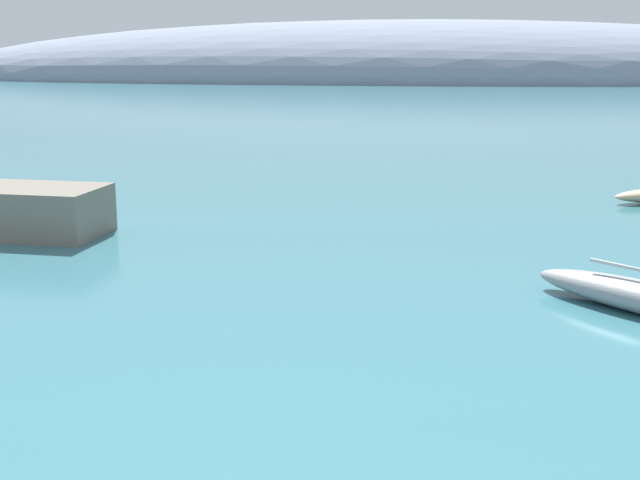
% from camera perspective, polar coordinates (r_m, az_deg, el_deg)
% --- Properties ---
extents(distant_ridge, '(246.00, 70.16, 28.39)m').
position_cam_1_polar(distant_ridge, '(216.72, 6.29, 10.40)').
color(distant_ridge, gray).
rests_on(distant_ridge, ground).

